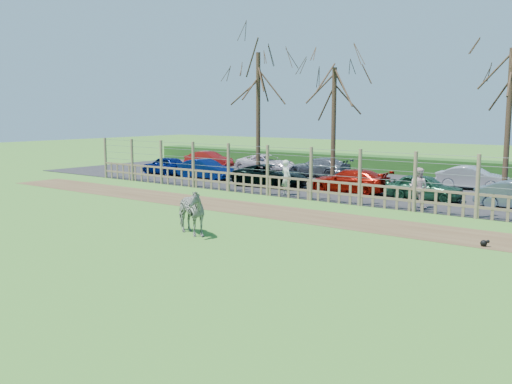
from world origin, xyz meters
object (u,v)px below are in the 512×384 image
Objects in this scene: car_4 at (424,187)px; car_9 at (319,167)px; car_3 at (350,181)px; car_8 at (266,164)px; car_0 at (165,165)px; car_2 at (271,176)px; visitor_a at (286,178)px; zebra at (188,211)px; tree_mid at (334,98)px; car_1 at (206,169)px; crow at (484,243)px; visitor_b at (418,188)px; tree_left at (258,85)px; car_7 at (209,160)px; tree_right at (510,87)px; car_11 at (473,178)px.

car_4 is 10.32m from car_9.
car_3 and car_8 have the same top height.
car_2 is (8.92, -0.66, 0.00)m from car_0.
zebra is at bearing 122.73° from visitor_a.
tree_mid reaches higher than car_1.
crow is 0.08× the size of car_1.
car_2 is (-9.09, 1.88, -0.26)m from visitor_b.
tree_left reaches higher than visitor_a.
tree_left is at bearing 47.12° from car_2.
visitor_b is at bearing -18.12° from tree_left.
car_3 is at bearing -21.23° from visitor_b.
visitor_b is 0.42× the size of car_9.
tree_left is at bearing -24.56° from car_9.
car_4 is at bearing -113.58° from car_7.
car_1 is 13.64m from car_4.
car_1 is at bearing 157.60° from crow.
car_4 is 18.96m from car_7.
tree_left is 1.15× the size of tree_mid.
car_3 is (9.74, 0.10, 0.00)m from car_1.
crow is at bearing 74.55° from car_0.
car_1 is at bearing -161.72° from tree_mid.
car_4 reaches higher than crow.
tree_right reaches higher than zebra.
tree_right is at bearing 6.34° from tree_left.
zebra is 0.52× the size of car_7.
car_3 is (13.51, -0.18, 0.00)m from car_0.
zebra is 0.45× the size of car_9.
tree_left is 7.78m from visitor_a.
tree_mid reaches higher than car_2.
car_7 is at bearing 58.36° from zebra.
visitor_a is at bearing -134.32° from car_2.
car_1 is 1.00× the size of car_11.
tree_mid is at bearing -107.83° from car_8.
car_4 is (6.23, -2.44, -4.23)m from tree_mid.
zebra is 9.70m from visitor_a.
zebra is 12.01m from car_3.
tree_right reaches higher than car_1.
car_1 is at bearing -2.59° from visitor_b.
tree_right reaches higher than car_0.
tree_left is 5.76m from car_2.
zebra is 19.62m from car_8.
car_11 is (11.36, 3.72, -4.98)m from tree_left.
crow is (15.60, -9.07, -5.50)m from tree_left.
car_0 is 8.95m from car_2.
tree_mid is at bearing 137.77° from crow.
tree_left is at bearing -167.47° from tree_mid.
car_7 is at bearing 55.77° from car_2.
car_2 is at bearing 89.86° from car_0.
tree_right is 17.29m from car_1.
crow is at bearing -30.19° from tree_left.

